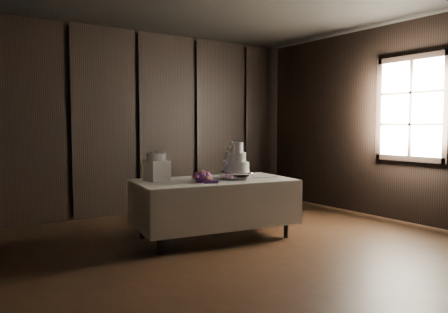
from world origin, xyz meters
TOP-DOWN VIEW (x-y plane):
  - room at (0.00, 0.00)m, footprint 6.08×7.08m
  - window at (2.97, 0.50)m, footprint 0.06×1.16m
  - display_table at (0.08, 1.37)m, footprint 2.12×1.32m
  - cake_stand at (0.38, 1.28)m, footprint 0.57×0.57m
  - wedding_cake at (0.35, 1.27)m, footprint 0.36×0.32m
  - bouquet at (-0.19, 1.22)m, footprint 0.43×0.47m
  - box_pedestal at (-0.57, 1.69)m, footprint 0.29×0.29m
  - small_cake at (-0.57, 1.69)m, footprint 0.28×0.28m
  - cake_knife at (0.67, 1.15)m, footprint 0.34×0.19m

SIDE VIEW (x-z plane):
  - display_table at x=0.08m, z-range 0.04..0.80m
  - cake_knife at x=0.67m, z-range 0.76..0.77m
  - cake_stand at x=0.38m, z-range 0.76..0.85m
  - bouquet at x=-0.19m, z-range 0.73..0.91m
  - box_pedestal at x=-0.57m, z-range 0.76..1.01m
  - wedding_cake at x=0.35m, z-range 0.81..1.19m
  - small_cake at x=-0.57m, z-range 1.01..1.10m
  - room at x=0.00m, z-range -0.04..3.04m
  - window at x=2.97m, z-range 0.92..2.48m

